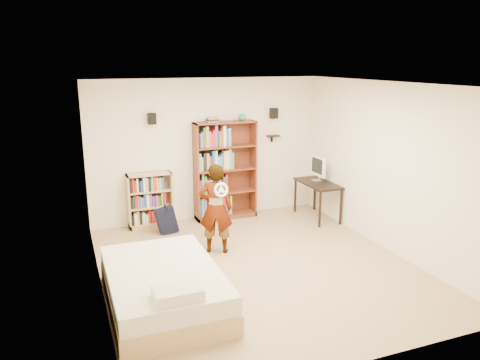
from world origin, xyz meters
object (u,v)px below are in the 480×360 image
object	(u,v)px
tall_bookshelf	(225,171)
person	(216,209)
computer_desk	(317,200)
daybed	(163,282)
low_bookshelf	(150,200)

from	to	relation	value
tall_bookshelf	person	world-z (taller)	tall_bookshelf
computer_desk	person	bearing A→B (deg)	-159.59
daybed	computer_desk	bearing A→B (deg)	32.74
tall_bookshelf	daybed	distance (m)	3.53
low_bookshelf	tall_bookshelf	bearing A→B (deg)	-0.87
tall_bookshelf	computer_desk	bearing A→B (deg)	-22.05
daybed	person	size ratio (longest dim) A/B	1.43
low_bookshelf	computer_desk	bearing A→B (deg)	-12.53
computer_desk	person	size ratio (longest dim) A/B	0.72
computer_desk	daybed	distance (m)	4.18
computer_desk	daybed	bearing A→B (deg)	-147.26
tall_bookshelf	daybed	world-z (taller)	tall_bookshelf
low_bookshelf	daybed	bearing A→B (deg)	-97.43
tall_bookshelf	person	distance (m)	1.72
tall_bookshelf	low_bookshelf	world-z (taller)	tall_bookshelf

